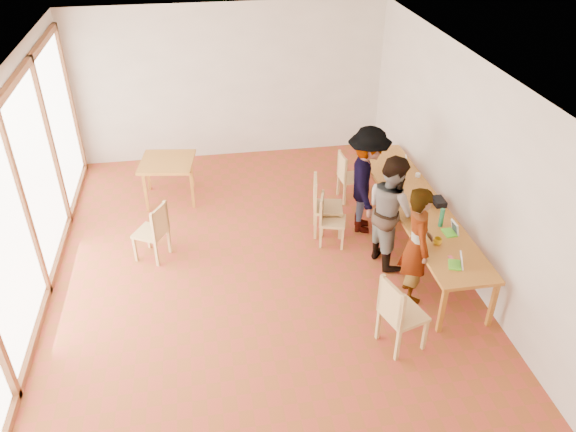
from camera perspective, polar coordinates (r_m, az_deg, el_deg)
name	(u,v)px	position (r m, az deg, el deg)	size (l,w,h in m)	color
ground	(257,271)	(8.34, -3.16, -5.63)	(8.00, 8.00, 0.00)	#AA3F29
wall_back	(230,83)	(11.16, -5.89, 13.30)	(6.00, 0.10, 3.00)	silver
wall_right	(465,166)	(8.31, 17.58, 4.91)	(0.10, 8.00, 3.00)	silver
window_wall	(21,201)	(7.84, -25.53, 1.36)	(0.10, 8.00, 3.00)	white
ceiling	(250,71)	(6.90, -3.93, 14.51)	(6.00, 8.00, 0.04)	white
communal_table	(417,205)	(8.75, 12.92, 1.09)	(0.80, 4.00, 0.75)	orange
side_table	(167,165)	(9.98, -12.16, 5.10)	(0.90, 0.90, 0.75)	orange
chair_near	(397,308)	(6.90, 11.05, -9.19)	(0.59, 0.59, 0.54)	tan
chair_mid	(327,215)	(8.67, 3.99, 0.15)	(0.49, 0.49, 0.45)	tan
chair_far	(321,200)	(8.87, 3.41, 1.65)	(0.54, 0.54, 0.52)	tan
chair_empty	(347,172)	(9.84, 5.99, 4.46)	(0.44, 0.44, 0.47)	tan
chair_spare	(155,227)	(8.50, -13.34, -1.07)	(0.58, 0.58, 0.49)	tan
person_near	(417,245)	(7.60, 12.96, -2.85)	(0.62, 0.41, 1.70)	gray
person_mid	(391,210)	(8.24, 10.44, 0.58)	(0.84, 0.65, 1.72)	gray
person_far	(367,181)	(8.89, 8.01, 3.58)	(1.15, 0.66, 1.78)	gray
laptop_near	(458,263)	(7.49, 16.89, -4.56)	(0.24, 0.26, 0.18)	#5DD629
laptop_mid	(452,230)	(8.10, 16.32, -1.39)	(0.19, 0.22, 0.18)	#5DD629
laptop_far	(404,165)	(9.67, 11.69, 5.13)	(0.27, 0.28, 0.20)	#5DD629
yellow_mug	(438,241)	(7.82, 14.95, -2.50)	(0.12, 0.12, 0.10)	#C1910F
green_bottle	(442,218)	(8.17, 15.33, -0.16)	(0.07, 0.07, 0.28)	#217145
clear_glass	(374,155)	(9.93, 8.75, 6.15)	(0.07, 0.07, 0.09)	silver
condiment_cup	(418,175)	(9.44, 13.05, 4.08)	(0.08, 0.08, 0.06)	white
pink_phone	(451,258)	(7.62, 16.24, -4.14)	(0.05, 0.10, 0.01)	#E95465
black_pouch	(439,202)	(8.73, 15.08, 1.42)	(0.16, 0.26, 0.09)	black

